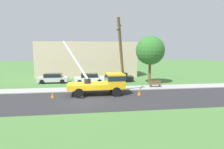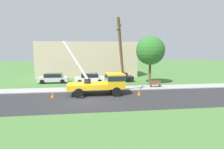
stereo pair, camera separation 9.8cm
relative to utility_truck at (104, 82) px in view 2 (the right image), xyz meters
name	(u,v)px [view 2 (the right image)]	position (x,y,z in m)	size (l,w,h in m)	color
ground_plane	(86,81)	(-1.93, 9.68, -1.41)	(120.00, 120.00, 0.00)	#477538
road_asphalt	(86,100)	(-1.93, -2.32, -1.40)	(80.00, 7.76, 0.01)	#2B2B2D
sidewalk_strip	(86,89)	(-1.93, 2.84, -1.36)	(80.00, 2.55, 0.10)	#9E9E99
utility_truck	(104,82)	(0.00, 0.00, 0.00)	(6.82, 3.21, 5.98)	gold
leaning_utility_pole	(121,56)	(2.04, 0.32, 2.88)	(1.76, 3.89, 8.41)	brown
traffic_cone_ahead	(139,93)	(3.83, -0.95, -1.13)	(0.36, 0.36, 0.56)	orange
traffic_cone_behind	(53,95)	(-5.42, -0.79, -1.13)	(0.36, 0.36, 0.56)	orange
traffic_cone_curbside	(118,90)	(1.78, 1.01, -1.13)	(0.36, 0.36, 0.56)	orange
parked_sedan_silver	(53,78)	(-6.85, 8.50, -0.70)	(4.44, 2.08, 1.42)	#B7B7BF
parked_sedan_white	(90,78)	(-1.42, 7.68, -0.70)	(4.42, 2.05, 1.42)	silver
parked_sedan_black	(119,77)	(3.17, 8.33, -0.70)	(4.41, 2.04, 1.42)	black
park_bench	(155,84)	(7.10, 2.91, -0.95)	(1.60, 0.45, 0.90)	brown
roadside_tree_near	(150,51)	(7.31, 5.74, 3.44)	(4.15, 4.15, 6.94)	brown
lowrise_building_backdrop	(87,59)	(-1.64, 15.73, 1.79)	(18.00, 6.00, 6.40)	#C6B293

